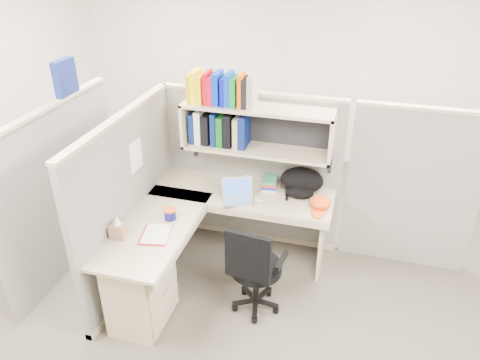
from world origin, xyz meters
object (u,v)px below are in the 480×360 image
(snack_canister, at_px, (170,214))
(task_chair, at_px, (254,282))
(desk, at_px, (171,263))
(laptop, at_px, (238,192))
(backpack, at_px, (301,183))

(snack_canister, distance_m, task_chair, 0.93)
(desk, height_order, snack_canister, snack_canister)
(laptop, xyz_separation_m, snack_canister, (-0.49, -0.44, -0.05))
(snack_canister, relative_size, task_chair, 0.11)
(backpack, bearing_deg, snack_canister, -138.26)
(laptop, relative_size, task_chair, 0.31)
(snack_canister, bearing_deg, task_chair, -9.86)
(laptop, height_order, backpack, backpack)
(snack_canister, bearing_deg, desk, -71.64)
(laptop, distance_m, snack_canister, 0.66)
(laptop, height_order, snack_canister, laptop)
(task_chair, bearing_deg, backpack, 75.86)
(backpack, xyz_separation_m, snack_canister, (-1.02, -0.74, -0.07))
(desk, xyz_separation_m, laptop, (0.41, 0.67, 0.39))
(backpack, height_order, task_chair, backpack)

